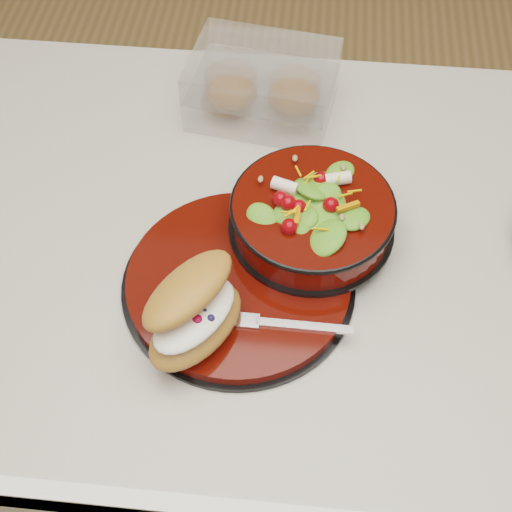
# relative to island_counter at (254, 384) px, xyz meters

# --- Properties ---
(island_counter) EXTENTS (1.24, 0.74, 0.90)m
(island_counter) POSITION_rel_island_counter_xyz_m (0.00, 0.00, 0.00)
(island_counter) COLOR silver
(island_counter) RESTS_ON ground
(dinner_plate) EXTENTS (0.29, 0.29, 0.02)m
(dinner_plate) POSITION_rel_island_counter_xyz_m (-0.01, -0.09, 0.46)
(dinner_plate) COLOR black
(dinner_plate) RESTS_ON island_counter
(salad_bowl) EXTENTS (0.21, 0.21, 0.09)m
(salad_bowl) POSITION_rel_island_counter_xyz_m (0.08, -0.00, 0.50)
(salad_bowl) COLOR black
(salad_bowl) RESTS_ON dinner_plate
(croissant) EXTENTS (0.14, 0.17, 0.08)m
(croissant) POSITION_rel_island_counter_xyz_m (-0.05, -0.16, 0.51)
(croissant) COLOR #B57337
(croissant) RESTS_ON dinner_plate
(fork) EXTENTS (0.15, 0.02, 0.00)m
(fork) POSITION_rel_island_counter_xyz_m (0.05, -0.15, 0.47)
(fork) COLOR silver
(fork) RESTS_ON dinner_plate
(pastry_box) EXTENTS (0.23, 0.18, 0.09)m
(pastry_box) POSITION_rel_island_counter_xyz_m (-0.01, 0.24, 0.49)
(pastry_box) COLOR white
(pastry_box) RESTS_ON island_counter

